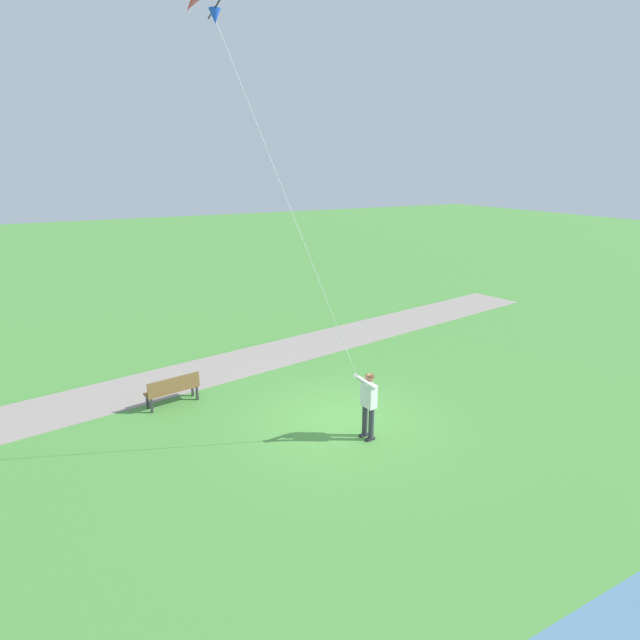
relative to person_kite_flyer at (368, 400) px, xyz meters
name	(u,v)px	position (x,y,z in m)	size (l,w,h in m)	color
ground_plane	(341,420)	(1.11, 0.08, -1.05)	(120.00, 120.00, 0.00)	#4C8E3D
walkway_path	(212,370)	(6.13, 2.08, -1.04)	(2.40, 32.00, 0.02)	gray
person_kite_flyer	(368,400)	(0.00, 0.00, 0.00)	(0.52, 0.62, 1.83)	#232328
flying_kite	(232,6)	(-0.45, 3.21, 7.95)	(1.40, 3.26, 7.59)	red
park_bench_near_walkway	(173,388)	(4.16, 3.79, -0.54)	(0.67, 1.55, 0.88)	brown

